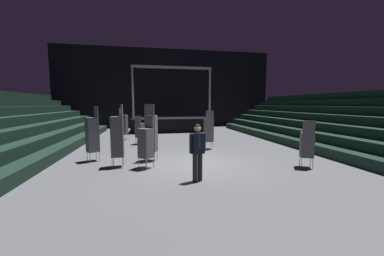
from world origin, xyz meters
The scene contains 13 objects.
ground_plane centered at (0.00, 0.00, -0.05)m, with size 22.00×30.00×0.10m, color #515459.
arena_end_wall centered at (0.00, 15.00, 4.00)m, with size 22.00×0.30×8.00m, color black.
bleacher_bank_right centered at (8.38, 1.00, 1.58)m, with size 5.25×24.00×3.15m.
stage_riser centered at (0.00, 11.39, 0.65)m, with size 6.87×3.16×5.47m.
man_with_tie centered at (-0.51, -2.00, 1.02)m, with size 0.57×0.35×1.79m.
chair_stack_front_left centered at (-4.28, 1.27, 1.15)m, with size 0.60×0.60×2.31m.
chair_stack_front_right centered at (-2.49, 5.04, 0.86)m, with size 0.62×0.62×1.71m.
chair_stack_mid_left centered at (3.85, -1.28, 0.90)m, with size 0.60×0.60×1.79m.
chair_stack_mid_right centered at (-3.63, 6.92, 1.07)m, with size 0.55×0.55×2.14m.
chair_stack_mid_centre centered at (-2.08, -0.22, 0.98)m, with size 0.62×0.62×1.96m.
chair_stack_rear_left centered at (1.14, 2.81, 1.03)m, with size 0.45×0.45×2.05m.
chair_stack_rear_right centered at (-3.14, 0.15, 1.19)m, with size 0.44×0.44×2.39m.
chair_stack_rear_centre centered at (-1.88, 0.88, 1.19)m, with size 0.55×0.55×2.39m.
Camera 1 is at (-1.96, -8.61, 2.39)m, focal length 20.99 mm.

